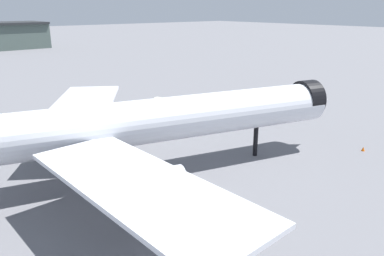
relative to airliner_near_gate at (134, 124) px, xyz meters
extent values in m
plane|color=slate|center=(1.38, -0.88, -7.89)|extent=(900.00, 900.00, 0.00)
cylinder|color=silver|center=(0.51, -0.15, 0.14)|extent=(60.30, 22.73, 6.18)
cone|color=silver|center=(29.80, -8.54, 0.14)|extent=(8.20, 7.69, 6.05)
cylinder|color=black|center=(28.62, -8.20, 0.61)|extent=(4.39, 6.76, 6.24)
cube|color=silver|center=(0.63, 17.30, -0.63)|extent=(23.42, 28.20, 0.49)
cylinder|color=#B7BAC1|center=(1.13, 13.73, -2.67)|extent=(9.14, 5.62, 3.40)
cube|color=silver|center=(-8.63, -15.01, -0.63)|extent=(10.71, 27.75, 0.49)
cylinder|color=#B7BAC1|center=(-6.31, -12.25, -2.67)|extent=(9.14, 5.62, 3.40)
cylinder|color=black|center=(19.26, -5.52, -5.42)|extent=(0.74, 0.74, 4.94)
cylinder|color=black|center=(-1.53, 3.81, -5.42)|extent=(0.74, 0.74, 4.94)
cylinder|color=black|center=(-3.32, -2.42, -5.42)|extent=(0.74, 0.74, 4.94)
cube|color=black|center=(26.36, 31.56, -7.57)|extent=(1.85, 2.60, 0.20)
cube|color=beige|center=(26.36, 31.56, -6.77)|extent=(1.85, 2.60, 1.40)
sphere|color=black|center=(25.47, 32.39, -7.67)|extent=(0.44, 0.44, 0.44)
sphere|color=black|center=(26.95, 32.62, -7.67)|extent=(0.44, 0.44, 0.44)
sphere|color=black|center=(25.76, 30.49, -7.67)|extent=(0.44, 0.44, 0.44)
sphere|color=black|center=(27.25, 30.73, -7.67)|extent=(0.44, 0.44, 0.44)
cone|color=#F2600C|center=(34.70, -16.02, -7.52)|extent=(0.58, 0.58, 0.73)
camera|label=1|loc=(-25.24, -42.36, 15.22)|focal=34.98mm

